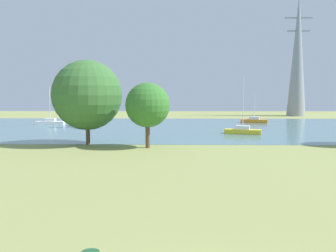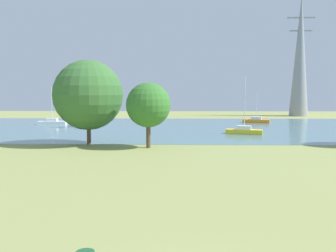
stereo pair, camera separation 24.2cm
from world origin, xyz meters
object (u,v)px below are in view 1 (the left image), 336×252
object	(u,v)px
tree_mid_shore	(87,95)
electricity_pylon	(298,55)
sailboat_white	(50,122)
tree_west_near	(148,105)
sailboat_orange	(254,120)
sailboat_yellow	(243,130)

from	to	relation	value
tree_mid_shore	electricity_pylon	world-z (taller)	electricity_pylon
sailboat_white	tree_west_near	xyz separation A→B (m)	(18.77, -26.21, 3.82)
sailboat_orange	tree_west_near	bearing A→B (deg)	-118.76
sailboat_orange	tree_mid_shore	size ratio (longest dim) A/B	0.62
tree_west_near	sailboat_yellow	bearing A→B (deg)	47.15
sailboat_orange	tree_mid_shore	world-z (taller)	tree_mid_shore
sailboat_yellow	tree_west_near	bearing A→B (deg)	-132.85
sailboat_white	sailboat_orange	distance (m)	36.46
sailboat_yellow	tree_mid_shore	bearing A→B (deg)	-150.07
sailboat_orange	tree_mid_shore	distance (m)	38.11
sailboat_white	tree_west_near	bearing A→B (deg)	-54.39
sailboat_yellow	sailboat_orange	bearing A→B (deg)	73.69
sailboat_yellow	sailboat_orange	xyz separation A→B (m)	(5.50, 18.80, -0.02)
sailboat_white	tree_mid_shore	xyz separation A→B (m)	(12.24, -24.04, 4.80)
tree_mid_shore	tree_west_near	bearing A→B (deg)	-18.37
tree_mid_shore	tree_west_near	distance (m)	6.95
tree_mid_shore	sailboat_white	bearing A→B (deg)	116.98
sailboat_yellow	tree_west_near	world-z (taller)	sailboat_yellow
sailboat_orange	tree_mid_shore	bearing A→B (deg)	-129.07
tree_west_near	electricity_pylon	distance (m)	61.75
sailboat_yellow	electricity_pylon	size ratio (longest dim) A/B	0.26
tree_mid_shore	tree_west_near	size ratio (longest dim) A/B	1.37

